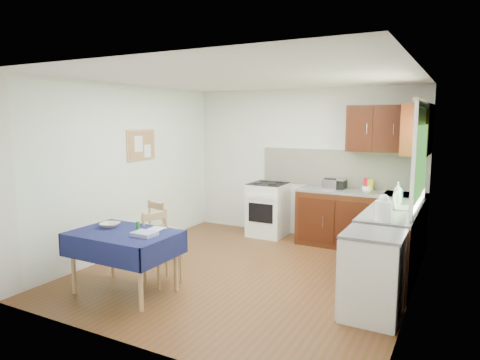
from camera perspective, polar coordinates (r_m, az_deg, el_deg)
The scene contains 33 objects.
floor at distance 5.73m, azimuth 0.82°, elevation -12.21°, with size 4.20×4.20×0.00m, color #4F3615.
ceiling at distance 5.40m, azimuth 0.88°, elevation 13.52°, with size 4.00×4.20×0.02m, color silver.
wall_back at distance 7.35m, azimuth 8.35°, elevation 2.23°, with size 4.00×0.02×2.50m, color white.
wall_front at distance 3.71m, azimuth -14.15°, elevation -3.64°, with size 4.00×0.02×2.50m, color white.
wall_left at distance 6.58m, azimuth -14.86°, elevation 1.37°, with size 0.02×4.20×2.50m, color white.
wall_right at distance 4.86m, azimuth 22.32°, elevation -1.26°, with size 0.02×4.20×2.50m, color white.
base_cabinets at distance 6.33m, azimuth 17.27°, elevation -6.53°, with size 1.90×2.30×0.86m.
worktop_back at distance 6.82m, azimuth 15.76°, elevation -1.57°, with size 1.90×0.60×0.04m, color slate.
worktop_right at distance 5.60m, azimuth 19.74°, elevation -3.82°, with size 0.60×1.70×0.04m, color slate.
worktop_corner at distance 6.72m, azimuth 21.18°, elevation -1.96°, with size 0.60×0.60×0.04m, color slate.
splashback at distance 7.15m, azimuth 13.21°, elevation 1.54°, with size 2.70×0.02×0.60m, color white.
upper_cabinets at distance 6.65m, azimuth 20.10°, elevation 6.41°, with size 1.20×0.85×0.70m.
stove at distance 7.38m, azimuth 3.76°, elevation -3.90°, with size 0.60×0.61×0.92m.
window at distance 5.52m, azimuth 23.00°, elevation 3.94°, with size 0.04×1.48×1.26m.
fridge at distance 4.57m, azimuth 17.22°, elevation -12.07°, with size 0.58×0.60×0.89m.
corkboard at distance 6.75m, azimuth -13.05°, elevation 4.57°, with size 0.04×0.62×0.47m.
dining_table at distance 5.10m, azimuth -15.20°, elevation -7.83°, with size 1.19×0.81×0.72m.
chair_far at distance 6.17m, azimuth -10.13°, elevation -6.38°, with size 0.46×0.46×0.87m.
chair_near at distance 5.37m, azimuth -10.55°, elevation -8.60°, with size 0.49×0.49×0.87m.
toaster at distance 6.83m, azimuth 11.93°, elevation -0.57°, with size 0.23×0.14×0.18m.
sandwich_press at distance 6.93m, azimuth 12.69°, elevation -0.45°, with size 0.29×0.25×0.17m.
sauce_bottle at distance 6.68m, azimuth 16.39°, elevation -0.66°, with size 0.05×0.05×0.22m, color red.
yellow_packet at distance 6.95m, azimuth 16.88°, elevation -0.61°, with size 0.12×0.08×0.16m, color gold.
dish_rack at distance 5.63m, azimuth 20.15°, elevation -3.31°, with size 0.42×0.32×0.20m.
kettle at distance 4.85m, azimuth 18.58°, elevation -3.72°, with size 0.18×0.18×0.30m.
cup at distance 6.65m, azimuth 16.49°, elevation -1.22°, with size 0.13×0.13×0.10m, color white.
soap_bottle_a at distance 5.88m, azimuth 20.27°, elevation -1.65°, with size 0.11×0.11×0.29m, color white.
soap_bottle_b at distance 6.31m, azimuth 20.42°, elevation -1.43°, with size 0.09×0.09×0.20m, color #1E5FB0.
soap_bottle_c at distance 5.37m, azimuth 18.61°, elevation -3.10°, with size 0.14×0.14×0.17m, color #227D2E.
plate_bowl at distance 5.32m, azimuth -16.95°, elevation -5.77°, with size 0.22×0.22×0.05m, color beige.
book at distance 5.10m, azimuth -12.07°, elevation -6.40°, with size 0.17×0.24×0.02m, color white.
spice_jar at distance 5.13m, azimuth -13.46°, elevation -5.94°, with size 0.04×0.04×0.09m, color #258826.
tea_towel at distance 4.85m, azimuth -12.64°, elevation -7.02°, with size 0.25×0.20×0.04m, color #2A399C.
Camera 1 is at (2.45, -4.78, 1.99)m, focal length 32.00 mm.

